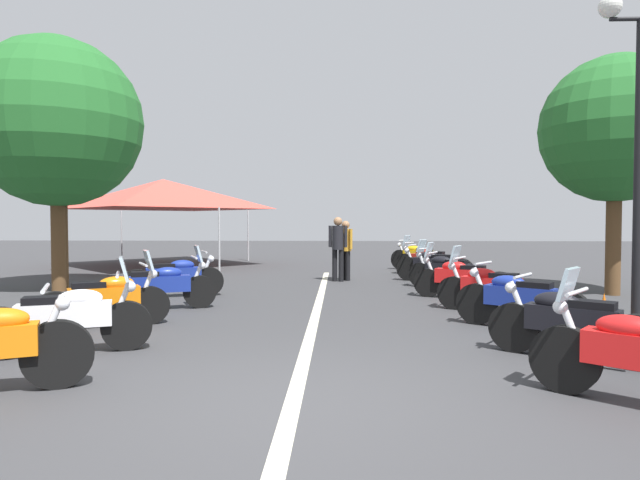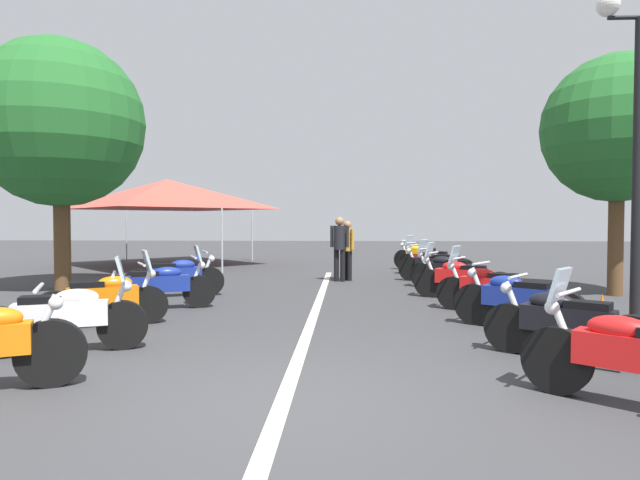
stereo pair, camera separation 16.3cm
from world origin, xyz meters
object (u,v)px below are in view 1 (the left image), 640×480
(motorcycle_left_row_1, at_px, (68,317))
(bystander_2, at_px, (338,243))
(motorcycle_right_row_4, at_px, (461,277))
(motorcycle_right_row_8, at_px, (418,256))
(motorcycle_right_row_1, at_px, (570,323))
(motorcycle_right_row_5, at_px, (447,270))
(roadside_tree_0, at_px, (56,123))
(bystander_4, at_px, (346,246))
(motorcycle_left_row_4, at_px, (175,276))
(traffic_cone_0, at_px, (604,315))
(motorcycle_left_row_2, at_px, (107,298))
(motorcycle_right_row_3, at_px, (489,287))
(roadside_tree_2, at_px, (615,130))
(motorcycle_right_row_2, at_px, (519,299))
(motorcycle_left_row_3, at_px, (159,285))
(roadside_tree_1, at_px, (59,128))
(motorcycle_right_row_6, at_px, (434,265))
(motorcycle_right_row_7, at_px, (428,260))
(event_tent, at_px, (163,194))

(motorcycle_left_row_1, distance_m, bystander_2, 8.86)
(motorcycle_right_row_4, height_order, motorcycle_right_row_8, motorcycle_right_row_4)
(motorcycle_right_row_1, height_order, bystander_2, bystander_2)
(motorcycle_right_row_5, xyz_separation_m, roadside_tree_0, (-0.71, 9.24, 3.49))
(motorcycle_right_row_4, xyz_separation_m, roadside_tree_0, (0.96, 9.22, 3.49))
(motorcycle_left_row_1, height_order, bystander_4, bystander_4)
(motorcycle_left_row_4, height_order, traffic_cone_0, motorcycle_left_row_4)
(motorcycle_right_row_1, bearing_deg, motorcycle_left_row_2, 21.12)
(motorcycle_right_row_3, height_order, roadside_tree_2, roadside_tree_2)
(motorcycle_left_row_4, relative_size, bystander_4, 1.22)
(roadside_tree_2, bearing_deg, motorcycle_right_row_8, 30.64)
(motorcycle_left_row_1, height_order, motorcycle_right_row_2, motorcycle_left_row_1)
(motorcycle_left_row_3, bearing_deg, motorcycle_right_row_4, -8.29)
(traffic_cone_0, height_order, roadside_tree_0, roadside_tree_0)
(motorcycle_left_row_4, relative_size, roadside_tree_1, 0.38)
(bystander_2, bearing_deg, traffic_cone_0, 44.65)
(motorcycle_left_row_2, bearing_deg, motorcycle_right_row_4, -1.79)
(motorcycle_right_row_2, xyz_separation_m, roadside_tree_2, (3.95, -3.38, 3.22))
(motorcycle_right_row_4, bearing_deg, bystander_2, -24.61)
(roadside_tree_0, distance_m, roadside_tree_2, 12.75)
(motorcycle_right_row_6, distance_m, roadside_tree_1, 10.12)
(motorcycle_left_row_1, distance_m, motorcycle_right_row_7, 11.57)
(motorcycle_left_row_3, height_order, motorcycle_right_row_3, same)
(motorcycle_left_row_2, xyz_separation_m, motorcycle_right_row_3, (1.61, -6.32, 0.00))
(bystander_2, bearing_deg, motorcycle_right_row_2, 38.15)
(motorcycle_right_row_2, bearing_deg, motorcycle_right_row_7, -52.92)
(motorcycle_right_row_3, height_order, motorcycle_right_row_4, same)
(motorcycle_right_row_4, bearing_deg, motorcycle_right_row_2, 119.19)
(motorcycle_right_row_3, distance_m, roadside_tree_2, 5.27)
(motorcycle_right_row_1, bearing_deg, motorcycle_right_row_6, -52.54)
(motorcycle_left_row_1, height_order, motorcycle_right_row_1, motorcycle_left_row_1)
(motorcycle_right_row_6, xyz_separation_m, motorcycle_right_row_7, (1.71, -0.12, 0.01))
(motorcycle_right_row_5, bearing_deg, traffic_cone_0, 138.54)
(motorcycle_right_row_2, xyz_separation_m, event_tent, (11.32, 9.24, 2.19))
(motorcycle_right_row_2, distance_m, roadside_tree_2, 6.11)
(motorcycle_left_row_1, xyz_separation_m, motorcycle_right_row_1, (-0.05, -6.11, -0.01))
(motorcycle_right_row_6, distance_m, roadside_tree_0, 10.09)
(motorcycle_right_row_8, xyz_separation_m, roadside_tree_0, (-5.67, 9.27, 3.49))
(motorcycle_left_row_4, relative_size, motorcycle_right_row_8, 1.15)
(motorcycle_left_row_1, xyz_separation_m, traffic_cone_0, (1.41, -7.21, -0.17))
(motorcycle_right_row_1, distance_m, motorcycle_right_row_4, 5.00)
(motorcycle_right_row_3, distance_m, bystander_2, 5.67)
(motorcycle_right_row_1, height_order, event_tent, event_tent)
(motorcycle_right_row_4, relative_size, traffic_cone_0, 3.18)
(motorcycle_left_row_3, xyz_separation_m, motorcycle_left_row_4, (1.67, 0.24, -0.00))
(motorcycle_left_row_3, distance_m, roadside_tree_1, 5.71)
(roadside_tree_2, bearing_deg, bystander_2, 68.01)
(roadside_tree_0, bearing_deg, traffic_cone_0, -113.23)
(motorcycle_right_row_4, height_order, bystander_2, bystander_2)
(motorcycle_left_row_2, distance_m, motorcycle_right_row_2, 6.34)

